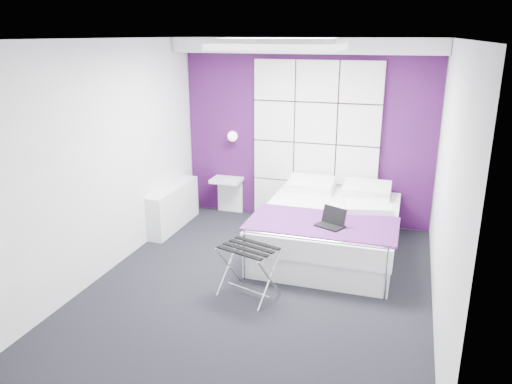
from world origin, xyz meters
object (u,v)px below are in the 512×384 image
(laptop, at_px, (331,221))
(luggage_rack, at_px, (249,271))
(wall_lamp, at_px, (233,136))
(bed, at_px, (329,229))
(radiator, at_px, (174,207))
(nightstand, at_px, (227,180))

(laptop, bearing_deg, luggage_rack, -107.63)
(wall_lamp, xyz_separation_m, bed, (1.60, -0.94, -0.92))
(radiator, height_order, bed, bed)
(radiator, relative_size, bed, 0.58)
(nightstand, relative_size, luggage_rack, 0.80)
(wall_lamp, xyz_separation_m, nightstand, (-0.10, -0.04, -0.68))
(bed, bearing_deg, laptop, -79.80)
(luggage_rack, bearing_deg, nightstand, 134.34)
(radiator, bearing_deg, luggage_rack, -43.40)
(bed, height_order, luggage_rack, bed)
(nightstand, relative_size, laptop, 1.50)
(bed, relative_size, nightstand, 4.61)
(wall_lamp, bearing_deg, bed, -30.49)
(bed, distance_m, nightstand, 1.95)
(wall_lamp, relative_size, laptop, 0.50)
(nightstand, height_order, laptop, laptop)
(luggage_rack, height_order, laptop, laptop)
(laptop, bearing_deg, radiator, -173.27)
(bed, relative_size, luggage_rack, 3.68)
(luggage_rack, bearing_deg, wall_lamp, 131.79)
(wall_lamp, height_order, nightstand, wall_lamp)
(nightstand, distance_m, laptop, 2.34)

